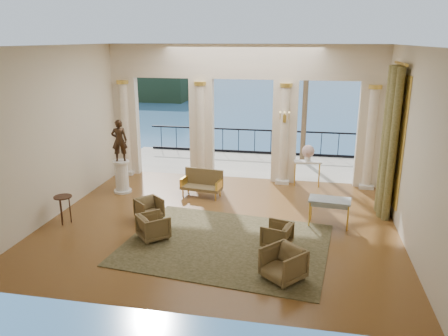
% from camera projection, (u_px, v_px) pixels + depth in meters
% --- Properties ---
extents(floor, '(9.00, 9.00, 0.00)m').
position_uv_depth(floor, '(220.00, 223.00, 11.48)').
color(floor, '#462C12').
rests_on(floor, ground).
extents(room_walls, '(9.00, 9.00, 9.00)m').
position_uv_depth(room_walls, '(210.00, 123.00, 9.60)').
color(room_walls, '#EEE2C7').
rests_on(room_walls, ground).
extents(arcade, '(9.00, 0.56, 4.50)m').
position_uv_depth(arcade, '(243.00, 104.00, 14.34)').
color(arcade, '#FEEBCD').
rests_on(arcade, ground).
extents(terrace, '(10.00, 3.60, 0.10)m').
position_uv_depth(terrace, '(249.00, 165.00, 16.95)').
color(terrace, '#A89C8C').
rests_on(terrace, ground).
extents(balustrade, '(9.00, 0.06, 1.03)m').
position_uv_depth(balustrade, '(255.00, 144.00, 18.33)').
color(balustrade, black).
rests_on(balustrade, terrace).
extents(palm_tree, '(2.00, 2.00, 4.50)m').
position_uv_depth(palm_tree, '(308.00, 54.00, 16.16)').
color(palm_tree, '#4C3823').
rests_on(palm_tree, terrace).
extents(headland, '(22.00, 18.00, 6.00)m').
position_uv_depth(headland, '(139.00, 80.00, 83.63)').
color(headland, black).
rests_on(headland, sea).
extents(sea, '(160.00, 160.00, 0.00)m').
position_uv_depth(sea, '(294.00, 108.00, 69.67)').
color(sea, '#2E6692').
rests_on(sea, ground).
extents(curtain, '(0.33, 1.40, 4.09)m').
position_uv_depth(curtain, '(390.00, 142.00, 11.54)').
color(curtain, brown).
rests_on(curtain, ground).
extents(window_frame, '(0.04, 1.60, 3.40)m').
position_uv_depth(window_frame, '(397.00, 140.00, 11.48)').
color(window_frame, gold).
rests_on(window_frame, room_walls).
extents(wall_sconce, '(0.30, 0.11, 0.33)m').
position_uv_depth(wall_sconce, '(285.00, 118.00, 13.89)').
color(wall_sconce, gold).
rests_on(wall_sconce, arcade).
extents(rug, '(5.03, 4.11, 0.02)m').
position_uv_depth(rug, '(226.00, 244.00, 10.28)').
color(rug, '#33351B').
rests_on(rug, ground).
extents(armchair_a, '(0.84, 0.85, 0.64)m').
position_uv_depth(armchair_a, '(149.00, 208.00, 11.65)').
color(armchair_a, '#4E4324').
rests_on(armchair_a, ground).
extents(armchair_b, '(0.99, 0.98, 0.74)m').
position_uv_depth(armchair_b, '(283.00, 262.00, 8.70)').
color(armchair_b, '#4E4324').
rests_on(armchair_b, ground).
extents(armchair_c, '(0.73, 0.75, 0.64)m').
position_uv_depth(armchair_c, '(277.00, 234.00, 10.09)').
color(armchair_c, '#4E4324').
rests_on(armchair_c, ground).
extents(armchair_d, '(0.90, 0.90, 0.68)m').
position_uv_depth(armchair_d, '(153.00, 225.00, 10.50)').
color(armchair_d, '#4E4324').
rests_on(armchair_d, ground).
extents(settee, '(1.30, 0.70, 0.82)m').
position_uv_depth(settee, '(202.00, 183.00, 13.38)').
color(settee, '#4E4324').
rests_on(settee, ground).
extents(game_table, '(1.10, 0.67, 0.72)m').
position_uv_depth(game_table, '(330.00, 202.00, 11.17)').
color(game_table, '#8EA3B5').
rests_on(game_table, ground).
extents(pedestal, '(0.56, 0.56, 1.02)m').
position_uv_depth(pedestal, '(122.00, 177.00, 13.66)').
color(pedestal, silver).
rests_on(pedestal, ground).
extents(statue, '(0.55, 0.45, 1.29)m').
position_uv_depth(statue, '(119.00, 140.00, 13.33)').
color(statue, '#302115').
rests_on(statue, pedestal).
extents(console_table, '(0.92, 0.49, 0.83)m').
position_uv_depth(console_table, '(307.00, 165.00, 14.22)').
color(console_table, silver).
rests_on(console_table, ground).
extents(urn, '(0.40, 0.40, 0.53)m').
position_uv_depth(urn, '(308.00, 152.00, 14.10)').
color(urn, white).
rests_on(urn, console_table).
extents(side_table, '(0.46, 0.46, 0.75)m').
position_uv_depth(side_table, '(63.00, 200.00, 11.30)').
color(side_table, black).
rests_on(side_table, ground).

